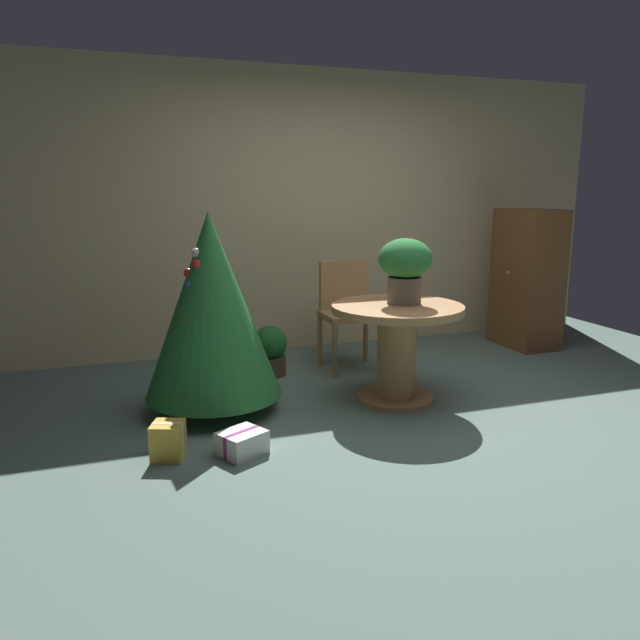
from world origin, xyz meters
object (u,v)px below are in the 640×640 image
(wooden_chair_far, at_px, (348,307))
(gift_box_gold, at_px, (168,441))
(gift_box_cream, at_px, (242,443))
(round_dining_table, at_px, (397,339))
(holiday_tree, at_px, (211,305))
(wooden_cabinet, at_px, (527,279))
(flower_vase, at_px, (405,265))
(potted_plant, at_px, (270,350))

(wooden_chair_far, height_order, gift_box_gold, wooden_chair_far)
(gift_box_cream, bearing_deg, round_dining_table, 23.43)
(wooden_chair_far, bearing_deg, gift_box_gold, -140.12)
(holiday_tree, bearing_deg, gift_box_gold, -119.37)
(wooden_chair_far, height_order, gift_box_cream, wooden_chair_far)
(gift_box_cream, height_order, gift_box_gold, gift_box_gold)
(gift_box_gold, bearing_deg, wooden_cabinet, 22.90)
(flower_vase, height_order, gift_box_gold, flower_vase)
(wooden_chair_far, relative_size, gift_box_cream, 2.86)
(flower_vase, height_order, gift_box_cream, flower_vase)
(wooden_chair_far, relative_size, potted_plant, 2.19)
(round_dining_table, relative_size, wooden_cabinet, 0.71)
(wooden_cabinet, bearing_deg, wooden_chair_far, -176.42)
(wooden_chair_far, bearing_deg, flower_vase, -85.95)
(holiday_tree, height_order, gift_box_gold, holiday_tree)
(flower_vase, xyz_separation_m, wooden_cabinet, (1.85, 1.02, -0.32))
(wooden_chair_far, xyz_separation_m, wooden_cabinet, (1.92, 0.12, 0.14))
(holiday_tree, distance_m, gift_box_cream, 1.03)
(gift_box_gold, bearing_deg, round_dining_table, 15.46)
(round_dining_table, height_order, gift_box_cream, round_dining_table)
(round_dining_table, bearing_deg, flower_vase, 25.33)
(flower_vase, xyz_separation_m, gift_box_cream, (-1.32, -0.58, -0.92))
(round_dining_table, height_order, potted_plant, round_dining_table)
(gift_box_gold, bearing_deg, flower_vase, 15.84)
(wooden_chair_far, xyz_separation_m, holiday_tree, (-1.28, -0.70, 0.22))
(round_dining_table, height_order, gift_box_gold, round_dining_table)
(wooden_cabinet, bearing_deg, flower_vase, -151.11)
(round_dining_table, xyz_separation_m, gift_box_cream, (-1.26, -0.55, -0.39))
(potted_plant, bearing_deg, wooden_cabinet, 2.86)
(holiday_tree, height_order, potted_plant, holiday_tree)
(round_dining_table, relative_size, gift_box_cream, 2.95)
(holiday_tree, bearing_deg, wooden_chair_far, 28.82)
(round_dining_table, bearing_deg, gift_box_cream, -156.57)
(round_dining_table, bearing_deg, wooden_cabinet, 28.78)
(wooden_cabinet, bearing_deg, potted_plant, -177.14)
(round_dining_table, height_order, wooden_chair_far, wooden_chair_far)
(holiday_tree, height_order, wooden_cabinet, holiday_tree)
(gift_box_cream, height_order, potted_plant, potted_plant)
(round_dining_table, height_order, flower_vase, flower_vase)
(gift_box_cream, bearing_deg, wooden_cabinet, 26.72)
(wooden_cabinet, relative_size, potted_plant, 3.20)
(potted_plant, bearing_deg, round_dining_table, -52.96)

